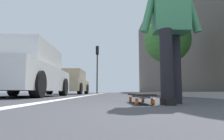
% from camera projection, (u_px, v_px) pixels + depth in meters
% --- Properties ---
extents(ground_plane, '(80.00, 80.00, 0.00)m').
position_uv_depth(ground_plane, '(117.00, 95.00, 10.85)').
color(ground_plane, '#38383D').
extents(lane_stripe_white, '(52.00, 0.16, 0.01)m').
position_uv_depth(lane_stripe_white, '(102.00, 93.00, 20.79)').
color(lane_stripe_white, silver).
rests_on(lane_stripe_white, ground).
extents(sidewalk_curb, '(52.00, 3.20, 0.14)m').
position_uv_depth(sidewalk_curb, '(151.00, 93.00, 18.83)').
color(sidewalk_curb, '#9E9B93').
rests_on(sidewalk_curb, ground).
extents(building_facade, '(40.00, 1.20, 13.54)m').
position_uv_depth(building_facade, '(168.00, 35.00, 23.55)').
color(building_facade, '#5A5249').
rests_on(building_facade, ground).
extents(skateboard, '(0.84, 0.21, 0.11)m').
position_uv_depth(skateboard, '(140.00, 96.00, 2.41)').
color(skateboard, orange).
rests_on(skateboard, ground).
extents(skater_person, '(0.46, 0.72, 1.64)m').
position_uv_depth(skater_person, '(170.00, 23.00, 2.35)').
color(skater_person, black).
rests_on(skater_person, ground).
extents(parked_car_near, '(4.36, 2.04, 1.47)m').
position_uv_depth(parked_car_near, '(23.00, 72.00, 5.88)').
color(parked_car_near, silver).
rests_on(parked_car_near, ground).
extents(parked_car_mid, '(4.12, 2.04, 1.49)m').
position_uv_depth(parked_car_mid, '(70.00, 83.00, 12.67)').
color(parked_car_mid, tan).
rests_on(parked_car_mid, ground).
extents(traffic_light, '(0.33, 0.28, 4.51)m').
position_uv_depth(traffic_light, '(97.00, 61.00, 19.20)').
color(traffic_light, '#2D2D2D').
rests_on(traffic_light, ground).
extents(street_tree_mid, '(2.74, 2.74, 4.59)m').
position_uv_depth(street_tree_mid, '(167.00, 40.00, 11.99)').
color(street_tree_mid, brown).
rests_on(street_tree_mid, ground).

